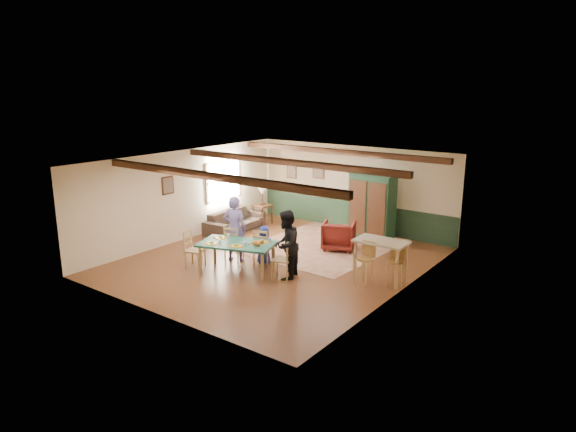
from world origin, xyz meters
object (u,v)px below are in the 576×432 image
Objects in this scene: person_woman at (286,245)px; sofa at (235,221)px; armchair at (339,235)px; dining_chair_far_left at (234,244)px; dining_chair_end_right at (282,259)px; dining_chair_end_left at (195,249)px; dining_chair_far_right at (263,247)px; person_child at (264,245)px; bar_stool_left at (365,264)px; bar_stool_right at (395,267)px; table_lamp at (262,196)px; cat at (257,243)px; counter_table at (380,261)px; armoire at (372,206)px; end_table at (263,214)px; person_man at (235,229)px; dining_table at (237,258)px.

sofa is at bearing -140.63° from person_woman.
dining_chair_far_left is at bearing 34.24° from armchair.
sofa is (-3.73, 2.44, -0.16)m from dining_chair_end_right.
dining_chair_end_left is 0.58× the size of person_woman.
dining_chair_far_right is 2.46m from armchair.
person_child is 2.82m from bar_stool_left.
dining_chair_far_left is 0.96× the size of bar_stool_right.
armchair is at bearing 164.66° from person_woman.
dining_chair_far_right is at bearing -50.64° from table_lamp.
person_child is at bearing -62.70° from dining_chair_end_left.
table_lamp is at bearing -153.96° from dining_chair_end_right.
counter_table reaches higher than cat.
sofa is 2.16× the size of bar_stool_left.
dining_chair_far_left is 3.87m from table_lamp.
person_woman is (1.05, -0.42, 0.36)m from dining_chair_far_right.
dining_chair_far_left is 1.33m from cat.
sofa is 5.89m from counter_table.
armoire is 3.19× the size of end_table.
table_lamp is (-3.80, -0.50, -0.09)m from armoire.
person_man reaches higher than sofa.
dining_chair_end_right is 0.96× the size of bar_stool_right.
bar_stool_left reaches higher than person_child.
bar_stool_left reaches higher than end_table.
dining_table is 1.89× the size of dining_chair_far_right.
cat is 0.61× the size of table_lamp.
dining_chair_far_left is 0.55× the size of person_man.
counter_table reaches higher than sofa.
person_man is 4.32m from armoire.
armchair is at bearing 71.21° from dining_table.
bar_stool_right is (2.18, -3.05, -0.55)m from armoire.
person_man is at bearing -113.14° from armoire.
table_lamp is 6.52m from bar_stool_right.
dining_chair_end_right is at bearing 18.47° from dining_table.
bar_stool_right is (0.62, 0.30, -0.02)m from bar_stool_left.
armoire is 3.48× the size of table_lamp.
dining_table is at bearing 48.84° from armchair.
dining_table is at bearing 63.43° from person_child.
bar_stool_right reaches higher than dining_chair_far_left.
cat is (1.67, 0.45, 0.37)m from dining_chair_end_left.
end_table is (-3.48, 0.85, -0.08)m from armchair.
dining_chair_end_left is at bearing 176.63° from cat.
person_man is 1.33m from cat.
dining_chair_far_left and dining_chair_end_right have the same top height.
armchair is (0.91, 2.29, -0.07)m from dining_chair_far_right.
armoire reaches higher than dining_table.
counter_table is 1.21× the size of bar_stool_right.
person_man reaches higher than dining_chair_end_right.
end_table is 6.05m from counter_table.
person_man reaches higher than person_woman.
dining_chair_far_left is 0.43× the size of sofa.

